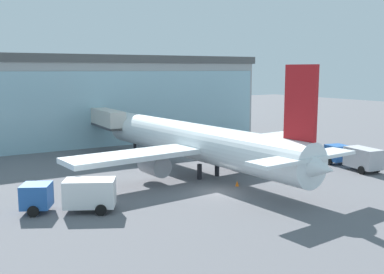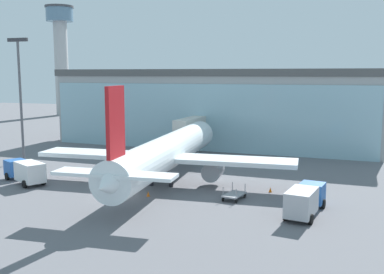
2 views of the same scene
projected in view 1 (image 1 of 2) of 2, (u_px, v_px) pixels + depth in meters
name	position (u px, v px, depth m)	size (l,w,h in m)	color
ground	(218.00, 192.00, 42.09)	(240.00, 240.00, 0.00)	slate
terminal_building	(84.00, 99.00, 71.36)	(57.99, 16.80, 13.53)	#A3A3A3
jet_bridge	(103.00, 119.00, 63.33)	(3.02, 12.36, 5.88)	beige
airplane	(197.00, 142.00, 48.72)	(30.55, 36.05, 11.77)	white
catering_truck	(73.00, 194.00, 35.96)	(7.45, 5.46, 2.65)	#2659A5
fuel_truck	(354.00, 156.00, 51.51)	(3.44, 7.56, 2.65)	#2659A5
baggage_cart	(290.00, 167.00, 50.19)	(2.11, 3.06, 1.50)	gray
safety_cone_nose	(237.00, 183.00, 44.07)	(0.36, 0.36, 0.55)	orange
safety_cone_wingtip	(284.00, 160.00, 55.24)	(0.36, 0.36, 0.55)	orange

